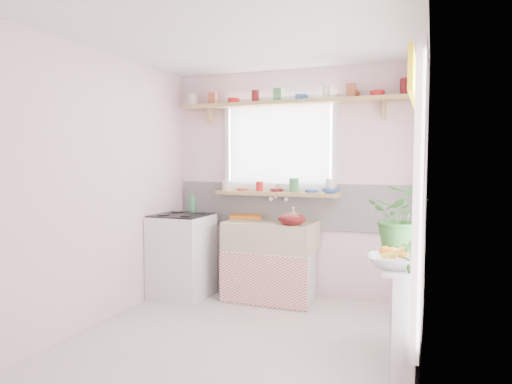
% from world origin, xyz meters
% --- Properties ---
extents(room, '(3.20, 3.20, 3.20)m').
position_xyz_m(room, '(0.66, 0.86, 1.37)').
color(room, beige).
rests_on(room, ground).
extents(sink_unit, '(0.95, 0.65, 1.11)m').
position_xyz_m(sink_unit, '(-0.15, 1.29, 0.43)').
color(sink_unit, white).
rests_on(sink_unit, ground).
extents(cooker, '(0.58, 0.58, 0.93)m').
position_xyz_m(cooker, '(-1.10, 1.05, 0.46)').
color(cooker, white).
rests_on(cooker, ground).
extents(radiator_ledge, '(0.22, 0.95, 0.78)m').
position_xyz_m(radiator_ledge, '(1.30, 0.20, 0.40)').
color(radiator_ledge, white).
rests_on(radiator_ledge, ground).
extents(windowsill, '(1.40, 0.22, 0.04)m').
position_xyz_m(windowsill, '(-0.15, 1.48, 1.14)').
color(windowsill, tan).
rests_on(windowsill, room).
extents(pine_shelf, '(2.52, 0.24, 0.04)m').
position_xyz_m(pine_shelf, '(0.00, 1.47, 2.12)').
color(pine_shelf, tan).
rests_on(pine_shelf, room).
extents(shelf_crockery, '(2.47, 0.11, 0.12)m').
position_xyz_m(shelf_crockery, '(-0.02, 1.47, 2.19)').
color(shelf_crockery, silver).
rests_on(shelf_crockery, pine_shelf).
extents(sill_crockery, '(1.35, 0.11, 0.12)m').
position_xyz_m(sill_crockery, '(-0.17, 1.48, 1.22)').
color(sill_crockery, silver).
rests_on(sill_crockery, windowsill).
extents(dish_tray, '(0.43, 0.38, 0.04)m').
position_xyz_m(dish_tray, '(-0.53, 1.50, 0.87)').
color(dish_tray, '#D26612').
rests_on(dish_tray, sink_unit).
extents(colander, '(0.35, 0.35, 0.13)m').
position_xyz_m(colander, '(0.14, 1.10, 0.91)').
color(colander, '#590F10').
rests_on(colander, sink_unit).
extents(jade_plant, '(0.56, 0.51, 0.53)m').
position_xyz_m(jade_plant, '(1.21, 0.60, 1.04)').
color(jade_plant, '#316729').
rests_on(jade_plant, radiator_ledge).
extents(fruit_bowl, '(0.37, 0.37, 0.08)m').
position_xyz_m(fruit_bowl, '(1.21, -0.09, 0.82)').
color(fruit_bowl, silver).
rests_on(fruit_bowl, radiator_ledge).
extents(herb_pot, '(0.12, 0.10, 0.21)m').
position_xyz_m(herb_pot, '(1.33, -0.20, 0.88)').
color(herb_pot, '#2D5C24').
rests_on(herb_pot, radiator_ledge).
extents(soap_bottle_sink, '(0.10, 0.10, 0.18)m').
position_xyz_m(soap_bottle_sink, '(0.16, 1.10, 0.94)').
color(soap_bottle_sink, '#CBD05C').
rests_on(soap_bottle_sink, sink_unit).
extents(sill_cup, '(0.14, 0.14, 0.09)m').
position_xyz_m(sill_cup, '(-0.12, 1.54, 1.20)').
color(sill_cup, beige).
rests_on(sill_cup, windowsill).
extents(sill_bowl, '(0.22, 0.22, 0.05)m').
position_xyz_m(sill_bowl, '(0.46, 1.42, 1.19)').
color(sill_bowl, '#3356A6').
rests_on(sill_bowl, windowsill).
extents(shelf_vase, '(0.18, 0.18, 0.15)m').
position_xyz_m(shelf_vase, '(0.66, 1.53, 2.21)').
color(shelf_vase, '#9F4F31').
rests_on(shelf_vase, pine_shelf).
extents(cooker_bottle, '(0.11, 0.11, 0.24)m').
position_xyz_m(cooker_bottle, '(-1.09, 1.27, 1.03)').
color(cooker_bottle, '#3E7C4F').
rests_on(cooker_bottle, cooker).
extents(fruit, '(0.20, 0.14, 0.10)m').
position_xyz_m(fruit, '(1.22, -0.09, 0.88)').
color(fruit, orange).
rests_on(fruit, fruit_bowl).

